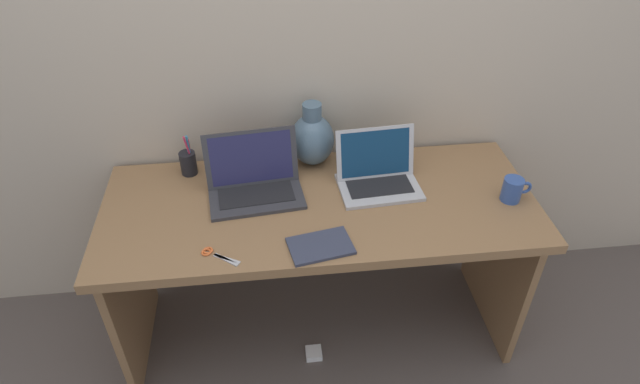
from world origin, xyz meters
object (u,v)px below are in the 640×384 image
(laptop_left, at_px, (254,178))
(green_vase, at_px, (312,138))
(laptop_right, at_px, (377,171))
(coffee_mug, at_px, (513,189))
(scissors, at_px, (214,254))
(power_brick, at_px, (314,353))
(notebook_stack, at_px, (320,246))
(pen_cup, at_px, (188,162))

(laptop_left, distance_m, green_vase, 0.31)
(laptop_left, xyz_separation_m, laptop_right, (0.48, -0.00, -0.01))
(coffee_mug, height_order, scissors, coffee_mug)
(power_brick, bearing_deg, green_vase, 83.99)
(scissors, bearing_deg, notebook_stack, -0.60)
(laptop_left, height_order, scissors, laptop_left)
(laptop_left, relative_size, coffee_mug, 3.31)
(coffee_mug, xyz_separation_m, pen_cup, (-1.24, 0.32, 0.01))
(pen_cup, bearing_deg, coffee_mug, -14.49)
(laptop_left, bearing_deg, scissors, -112.95)
(power_brick, bearing_deg, laptop_left, 128.64)
(notebook_stack, distance_m, scissors, 0.36)
(laptop_right, distance_m, coffee_mug, 0.52)
(laptop_right, bearing_deg, power_brick, -138.98)
(laptop_right, height_order, scissors, laptop_right)
(green_vase, bearing_deg, scissors, -126.90)
(laptop_left, height_order, notebook_stack, laptop_left)
(laptop_left, bearing_deg, laptop_right, -0.45)
(laptop_left, relative_size, notebook_stack, 1.76)
(coffee_mug, height_order, power_brick, coffee_mug)
(laptop_right, xyz_separation_m, pen_cup, (-0.75, 0.16, -0.00))
(laptop_right, relative_size, power_brick, 4.68)
(laptop_left, bearing_deg, power_brick, -51.36)
(power_brick, bearing_deg, scissors, -165.01)
(laptop_right, bearing_deg, notebook_stack, -127.74)
(notebook_stack, height_order, scissors, notebook_stack)
(pen_cup, relative_size, power_brick, 2.65)
(laptop_left, xyz_separation_m, power_brick, (0.20, -0.25, -0.80))
(laptop_left, xyz_separation_m, coffee_mug, (0.97, -0.17, -0.01))
(scissors, height_order, power_brick, scissors)
(green_vase, height_order, coffee_mug, green_vase)
(laptop_right, distance_m, power_brick, 0.88)
(scissors, xyz_separation_m, power_brick, (0.35, 0.09, -0.74))
(laptop_left, distance_m, laptop_right, 0.48)
(laptop_right, height_order, pen_cup, laptop_right)
(notebook_stack, height_order, power_brick, notebook_stack)
(green_vase, relative_size, coffee_mug, 2.39)
(pen_cup, bearing_deg, power_brick, -41.13)
(power_brick, bearing_deg, laptop_right, 41.02)
(green_vase, height_order, notebook_stack, green_vase)
(pen_cup, distance_m, power_brick, 1.00)
(notebook_stack, xyz_separation_m, power_brick, (-0.02, 0.10, -0.74))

